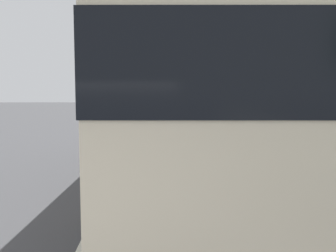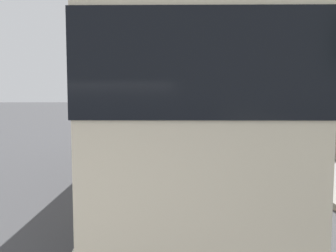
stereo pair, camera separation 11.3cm
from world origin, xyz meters
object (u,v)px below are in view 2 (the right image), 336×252
car_behind_bus (133,107)px  car_ahead_same_lane (166,108)px  coach_bus (183,105)px  car_oncoming (163,114)px  car_side_street (120,111)px

car_behind_bus → car_ahead_same_lane: bearing=81.3°
coach_bus → car_behind_bus: 35.72m
car_ahead_same_lane → car_behind_bus: (0.61, 4.19, 0.06)m
car_behind_bus → coach_bus: bearing=5.3°
car_oncoming → car_ahead_same_lane: bearing=-7.2°
car_behind_bus → car_side_street: car_behind_bus is taller
car_oncoming → car_side_street: bearing=30.5°
car_behind_bus → car_side_street: (-8.90, 0.75, -0.00)m
car_ahead_same_lane → car_side_street: bearing=147.4°
coach_bus → car_behind_bus: bearing=8.5°
car_ahead_same_lane → car_side_street: size_ratio=0.97×
coach_bus → car_side_street: 26.99m
car_ahead_same_lane → car_oncoming: bearing=175.3°
car_behind_bus → car_side_street: size_ratio=0.90×
coach_bus → car_ahead_same_lane: size_ratio=2.77×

